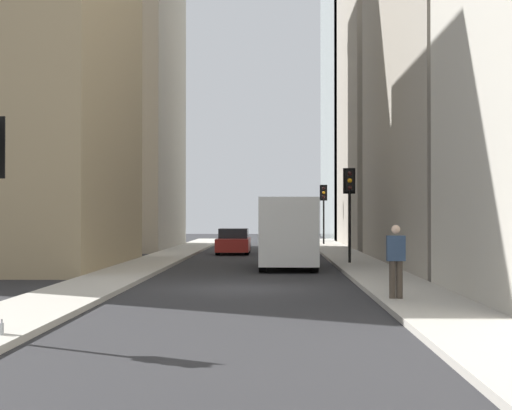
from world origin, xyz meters
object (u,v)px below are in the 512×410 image
traffic_light_far_junction (324,200)px  sedan_red (234,242)px  discarded_bottle (2,329)px  traffic_light_midblock (350,193)px  pedestrian (396,258)px  delivery_truck (288,232)px

traffic_light_far_junction → sedan_red: bearing=154.2°
discarded_bottle → traffic_light_midblock: bearing=-20.5°
pedestrian → sedan_red: bearing=11.8°
discarded_bottle → sedan_red: bearing=-4.3°
delivery_truck → traffic_light_far_junction: (23.63, -2.89, 1.71)m
delivery_truck → traffic_light_midblock: (1.63, -2.67, 1.65)m
delivery_truck → discarded_bottle: delivery_truck is taller
traffic_light_midblock → pedestrian: size_ratio=2.25×
sedan_red → discarded_bottle: size_ratio=15.93×
traffic_light_far_junction → pedestrian: (-36.79, 0.46, -2.05)m
traffic_light_far_junction → discarded_bottle: (-42.96, 8.05, -2.92)m
sedan_red → discarded_bottle: bearing=175.7°
delivery_truck → pedestrian: (-13.16, -2.43, -0.34)m
delivery_truck → discarded_bottle: size_ratio=23.93×
traffic_light_far_junction → discarded_bottle: 43.81m
sedan_red → traffic_light_far_junction: (11.75, -5.69, 2.51)m
traffic_light_far_junction → pedestrian: size_ratio=2.30×
sedan_red → discarded_bottle: (-31.21, 2.36, -0.42)m
delivery_truck → traffic_light_midblock: traffic_light_midblock is taller
traffic_light_midblock → traffic_light_far_junction: size_ratio=0.98×
sedan_red → traffic_light_midblock: size_ratio=1.07×
traffic_light_midblock → discarded_bottle: traffic_light_midblock is taller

